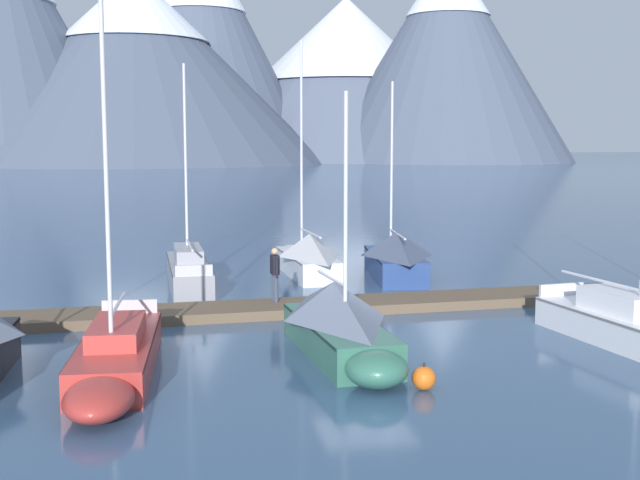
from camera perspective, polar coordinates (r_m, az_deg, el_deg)
ground_plane at (r=21.92m, az=3.15°, el=-7.05°), size 700.00×700.00×0.00m
mountain_shoulder_ridge at (r=208.08m, az=-12.74°, el=11.84°), size 93.57×93.57×46.14m
mountain_east_summit at (r=224.30m, az=-8.38°, el=13.64°), size 63.73×63.73×61.77m
mountain_rear_spur at (r=238.87m, az=1.82°, el=11.53°), size 94.55×94.55×46.15m
mountain_north_horn at (r=218.85m, az=8.87°, el=12.71°), size 66.12×66.12×54.26m
dock at (r=25.68m, az=0.89°, el=-4.64°), size 21.33×3.02×0.30m
sailboat_second_berth at (r=18.94m, az=-14.14°, el=-7.92°), size 2.02×7.34×9.11m
sailboat_mid_dock_port at (r=30.03m, az=-9.20°, el=-2.10°), size 1.46×7.12×8.04m
sailboat_mid_dock_starboard at (r=20.20m, az=1.41°, el=-5.79°), size 2.13×6.25×6.45m
sailboat_far_berth at (r=32.43m, az=-0.99°, el=-1.02°), size 1.95×6.76×9.25m
sailboat_outer_slip at (r=31.83m, az=5.22°, el=-1.08°), size 2.50×6.22×7.61m
sailboat_end_of_dock at (r=22.61m, az=20.95°, el=-5.67°), size 2.30×6.62×6.60m
person_on_dock at (r=25.53m, az=-3.17°, el=-2.17°), size 0.26×0.59×1.69m
mooring_buoy_channel_marker at (r=17.80m, az=7.28°, el=-9.55°), size 0.51×0.51×0.59m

